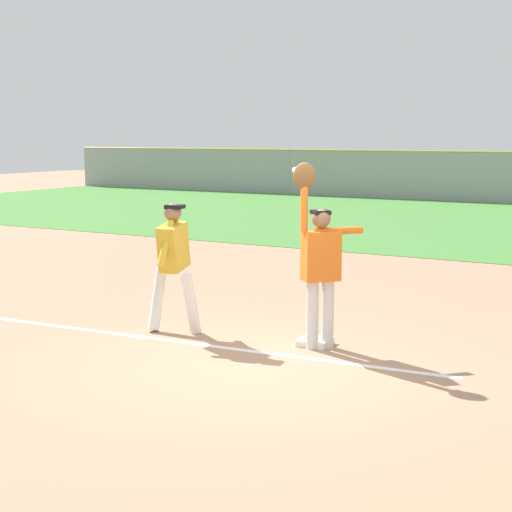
{
  "coord_description": "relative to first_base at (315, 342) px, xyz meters",
  "views": [
    {
      "loc": [
        4.19,
        -7.66,
        2.61
      ],
      "look_at": [
        -0.83,
        1.14,
        1.05
      ],
      "focal_mm": 55.63,
      "sensor_mm": 36.0,
      "label": 1
    }
  ],
  "objects": [
    {
      "name": "ground_plane",
      "position": [
        -0.07,
        -1.06,
        -0.04
      ],
      "size": [
        73.15,
        73.15,
        0.0
      ],
      "primitive_type": "plane",
      "color": "tan"
    },
    {
      "name": "chalk_foul_line",
      "position": [
        -4.0,
        -0.9,
        -0.04
      ],
      "size": [
        11.97,
        0.99,
        0.01
      ],
      "primitive_type": "cube",
      "rotation": [
        0.0,
        0.0,
        0.07
      ],
      "color": "white",
      "rests_on": "ground_plane"
    },
    {
      "name": "baseball",
      "position": [
        -0.24,
        -0.13,
        2.14
      ],
      "size": [
        0.07,
        0.07,
        0.07
      ],
      "primitive_type": "sphere",
      "color": "white"
    },
    {
      "name": "parked_car_black",
      "position": [
        -5.29,
        25.72,
        0.63
      ],
      "size": [
        4.49,
        2.29,
        1.25
      ],
      "rotation": [
        0.0,
        0.0,
        -0.05
      ],
      "color": "black",
      "rests_on": "ground_plane"
    },
    {
      "name": "first_base",
      "position": [
        0.0,
        0.0,
        0.0
      ],
      "size": [
        0.4,
        0.4,
        0.08
      ],
      "primitive_type": "cube",
      "rotation": [
        0.0,
        0.0,
        0.04
      ],
      "color": "white",
      "rests_on": "ground_plane"
    },
    {
      "name": "runner",
      "position": [
        -1.9,
        -0.35,
        0.96
      ],
      "size": [
        0.81,
        0.84,
        1.72
      ],
      "rotation": [
        0.0,
        0.0,
        0.18
      ],
      "color": "white",
      "rests_on": "ground_plane"
    },
    {
      "name": "fielder",
      "position": [
        0.1,
        -0.11,
        1.08
      ],
      "size": [
        0.7,
        0.72,
        2.28
      ],
      "rotation": [
        0.0,
        0.0,
        2.37
      ],
      "color": "silver",
      "rests_on": "ground_plane"
    }
  ]
}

